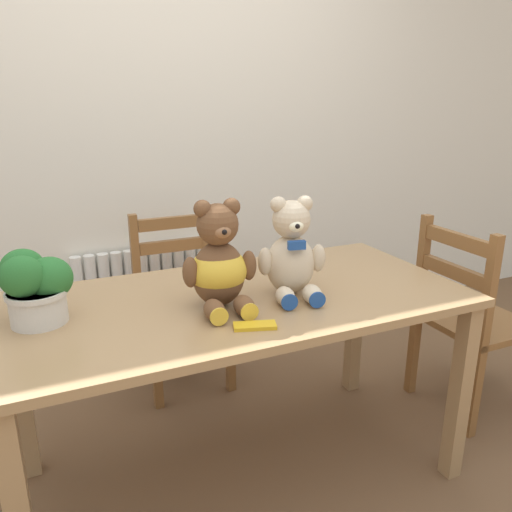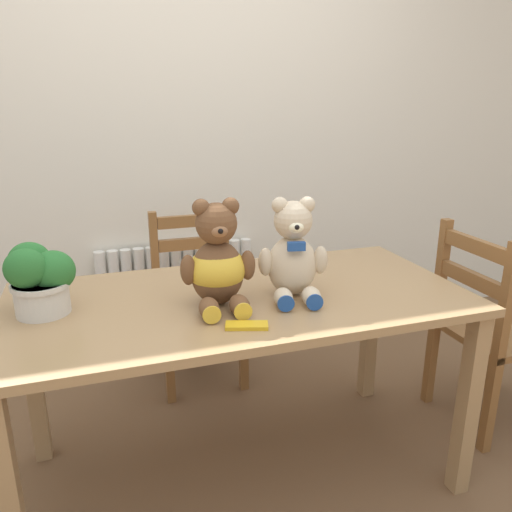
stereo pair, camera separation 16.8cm
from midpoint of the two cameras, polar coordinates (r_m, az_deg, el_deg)
name	(u,v)px [view 1 (the left image)]	position (r m, az deg, el deg)	size (l,w,h in m)	color
wall_back	(151,121)	(2.80, -13.64, 14.76)	(8.00, 0.04, 2.60)	silver
radiator	(157,305)	(2.94, -12.82, -5.55)	(0.90, 0.10, 0.62)	white
dining_table	(239,321)	(1.79, -4.62, -7.49)	(1.59, 0.78, 0.75)	#9E7A51
wooden_chair_behind	(180,297)	(2.57, -10.54, -4.68)	(0.41, 0.38, 0.87)	brown
wooden_chair_side	(470,319)	(2.46, 21.50, -6.79)	(0.41, 0.42, 0.91)	brown
teddy_bear_left	(219,265)	(1.63, -7.18, -1.05)	(0.25, 0.26, 0.36)	brown
teddy_bear_right	(292,253)	(1.72, 1.31, 0.26)	(0.25, 0.26, 0.35)	beige
potted_plant	(35,287)	(1.68, -26.56, -3.20)	(0.21, 0.20, 0.23)	beige
chocolate_bar	(255,326)	(1.51, -3.34, -8.04)	(0.13, 0.05, 0.01)	gold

